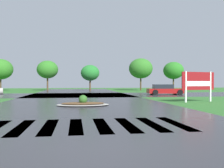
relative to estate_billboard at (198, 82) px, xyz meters
The scene contains 8 objects.
ground_plane 15.72m from the estate_billboard, 124.37° to the right, with size 120.00×120.00×0.10m, color #2D6628.
asphalt_roadway 9.42m from the estate_billboard, 161.76° to the right, with size 11.98×80.00×0.01m, color #2B2B30.
asphalt_cross_road 14.75m from the estate_billboard, 127.00° to the left, with size 90.00×10.79×0.01m, color #2B2B30.
crosswalk_stripes 12.77m from the estate_billboard, 134.13° to the right, with size 6.75×3.16×0.01m.
estate_billboard is the anchor object (origin of this frame).
median_island 9.06m from the estate_billboard, 169.69° to the right, with size 3.39×2.17×0.68m.
car_silver_hatch 11.25m from the estate_billboard, 82.35° to the left, with size 4.50×2.35×1.25m.
background_treeline 30.24m from the estate_billboard, 111.87° to the left, with size 43.56×6.82×5.92m.
Camera 1 is at (-0.46, -4.79, 1.51)m, focal length 39.61 mm.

